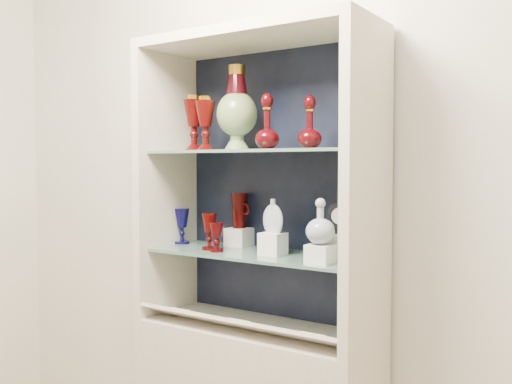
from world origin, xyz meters
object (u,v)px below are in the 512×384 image
Objects in this scene: ruby_goblet_small at (217,237)px; clear_round_decanter at (320,222)px; ruby_goblet_tall at (209,231)px; ruby_decanter_b at (310,121)px; enamel_urn at (237,108)px; cobalt_goblet at (182,226)px; pedestal_lamp_left at (194,123)px; pedestal_lamp_right at (205,124)px; clear_square_bottle at (275,235)px; cameo_medallion at (340,217)px; ruby_pitcher at (239,210)px; ruby_decanter_a at (267,118)px; lidded_bowl at (353,136)px; flat_flask at (273,215)px.

clear_round_decanter reaches higher than ruby_goblet_small.
ruby_decanter_b is at bearing 4.02° from ruby_goblet_tall.
enamel_urn reaches higher than cobalt_goblet.
pedestal_lamp_left is 0.53m from ruby_goblet_small.
pedestal_lamp_right is 1.60× the size of clear_square_bottle.
cameo_medallion is (0.11, 0.03, -0.37)m from ruby_decanter_b.
cameo_medallion is (0.31, -0.03, 0.09)m from clear_square_bottle.
clear_round_decanter is at bearing -124.65° from cameo_medallion.
pedestal_lamp_right is 0.41m from ruby_pitcher.
clear_round_decanter is at bearing -9.48° from ruby_decanter_a.
lidded_bowl is at bearing -5.54° from cobalt_goblet.
ruby_goblet_small is (-0.40, -0.06, -0.47)m from ruby_decanter_b.
pedestal_lamp_left is 1.58× the size of ruby_goblet_tall.
clear_round_decanter is at bearing -8.98° from cobalt_goblet.
lidded_bowl reaches higher than flat_flask.
pedestal_lamp_right is 0.48m from ruby_goblet_small.
clear_round_decanter is 1.30× the size of cameo_medallion.
flat_flask is (0.03, -0.07, 0.09)m from clear_square_bottle.
pedestal_lamp_left is 0.43m from ruby_decanter_a.
ruby_decanter_b is at bearing -3.66° from enamel_urn.
clear_round_decanter reaches higher than ruby_goblet_tall.
cameo_medallion is at bearing 10.13° from ruby_goblet_small.
cameo_medallion is at bearing 0.38° from pedestal_lamp_left.
enamel_urn is at bearing 178.45° from flat_flask.
lidded_bowl is 0.69× the size of cameo_medallion.
cobalt_goblet reaches higher than clear_square_bottle.
cobalt_goblet is at bearing 158.67° from pedestal_lamp_right.
pedestal_lamp_left reaches higher than clear_square_bottle.
cameo_medallion is (0.80, -0.01, 0.08)m from cobalt_goblet.
pedestal_lamp_right is 1.46× the size of ruby_pitcher.
ruby_decanter_b is 0.39m from cameo_medallion.
flat_flask is (0.26, -0.14, 0.00)m from ruby_pitcher.
enamel_urn is at bearing 173.46° from lidded_bowl.
cameo_medallion is (0.03, 0.11, 0.01)m from clear_round_decanter.
ruby_goblet_tall is (-0.29, 0.00, -0.47)m from ruby_decanter_a.
flat_flask is at bearing 167.70° from cameo_medallion.
enamel_urn is 2.20× the size of cobalt_goblet.
ruby_pitcher reaches higher than cobalt_goblet.
pedestal_lamp_left is 0.47m from cobalt_goblet.
enamel_urn is 0.61m from cobalt_goblet.
cobalt_goblet reaches higher than ruby_goblet_tall.
cameo_medallion is at bearing 139.54° from lidded_bowl.
clear_round_decanter is at bearing -11.69° from ruby_pitcher.
cameo_medallion is (0.59, 0.07, -0.37)m from pedestal_lamp_right.
pedestal_lamp_right is at bearing -167.72° from flat_flask.
pedestal_lamp_right is 1.05× the size of ruby_decanter_b.
ruby_goblet_tall is 0.32m from flat_flask.
cobalt_goblet is 0.29m from ruby_pitcher.
ruby_pitcher is (-0.06, 0.11, -0.44)m from enamel_urn.
ruby_decanter_b is at bearing 4.18° from pedestal_lamp_right.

